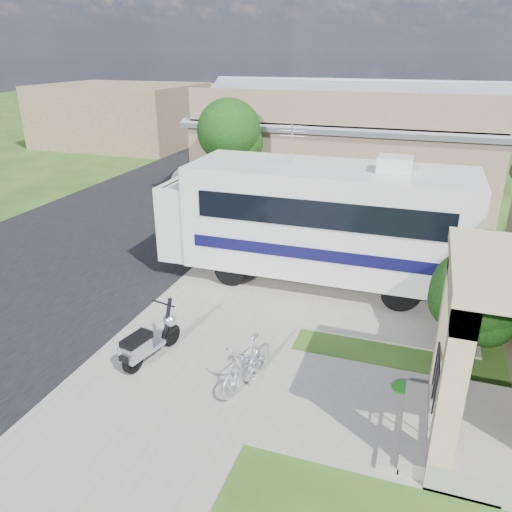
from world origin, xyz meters
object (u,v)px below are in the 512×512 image
(scooter, at_px, (148,342))
(pickup_truck, at_px, (219,169))
(motorhome, at_px, (316,218))
(shrub, at_px, (482,289))
(garden_hose, at_px, (401,391))
(van, at_px, (255,145))
(bicycle, at_px, (247,365))

(scooter, relative_size, pickup_truck, 0.28)
(motorhome, distance_m, scooter, 5.93)
(shrub, xyz_separation_m, pickup_truck, (-10.87, 11.15, -0.54))
(garden_hose, bearing_deg, motorhome, 121.01)
(shrub, height_order, van, shrub)
(van, height_order, garden_hose, van)
(pickup_truck, bearing_deg, garden_hose, 117.95)
(motorhome, xyz_separation_m, garden_hose, (2.79, -4.65, -1.78))
(pickup_truck, bearing_deg, van, -92.88)
(pickup_truck, height_order, van, pickup_truck)
(shrub, distance_m, garden_hose, 3.03)
(pickup_truck, bearing_deg, scooter, 99.83)
(shrub, relative_size, van, 0.46)
(garden_hose, bearing_deg, van, 116.20)
(motorhome, height_order, garden_hose, motorhome)
(shrub, xyz_separation_m, garden_hose, (-1.39, -2.35, -1.32))
(bicycle, bearing_deg, garden_hose, 27.07)
(shrub, relative_size, pickup_truck, 0.44)
(scooter, xyz_separation_m, garden_hose, (5.17, 0.61, -0.42))
(shrub, bearing_deg, pickup_truck, 134.26)
(motorhome, height_order, pickup_truck, motorhome)
(scooter, bearing_deg, bicycle, 9.01)
(motorhome, height_order, scooter, motorhome)
(bicycle, xyz_separation_m, van, (-7.07, 20.98, 0.36))
(bicycle, height_order, garden_hose, bicycle)
(motorhome, relative_size, bicycle, 5.09)
(scooter, distance_m, garden_hose, 5.23)
(van, bearing_deg, shrub, -48.27)
(pickup_truck, height_order, garden_hose, pickup_truck)
(pickup_truck, bearing_deg, motorhome, 119.93)
(bicycle, relative_size, van, 0.28)
(bicycle, xyz_separation_m, pickup_truck, (-6.57, 14.21, 0.37))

